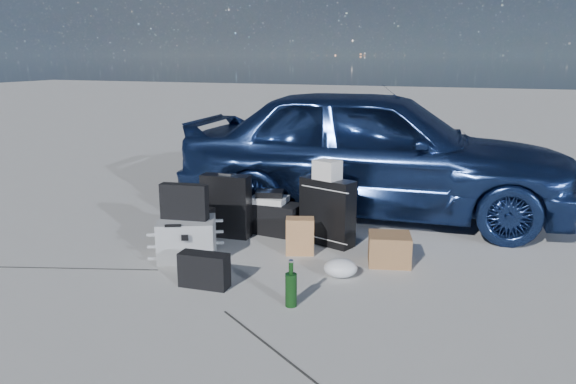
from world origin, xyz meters
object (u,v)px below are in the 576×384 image
(briefcase, at_px, (190,225))
(suitcase_right, at_px, (327,212))
(duffel_bag, at_px, (271,218))
(suitcase_left, at_px, (226,206))
(car, at_px, (375,151))
(pelican_case, at_px, (187,239))
(cardboard_box, at_px, (389,249))
(green_bottle, at_px, (291,284))

(briefcase, bearing_deg, suitcase_right, 20.94)
(briefcase, bearing_deg, duffel_bag, 45.72)
(briefcase, bearing_deg, suitcase_left, 58.77)
(briefcase, height_order, suitcase_left, suitcase_left)
(car, xyz_separation_m, briefcase, (-1.41, -1.72, -0.55))
(pelican_case, bearing_deg, briefcase, 90.78)
(briefcase, xyz_separation_m, cardboard_box, (1.90, 0.17, -0.06))
(pelican_case, xyz_separation_m, green_bottle, (1.23, -0.61, -0.01))
(car, bearing_deg, pelican_case, 144.28)
(suitcase_right, bearing_deg, pelican_case, -123.56)
(suitcase_left, bearing_deg, green_bottle, -52.19)
(suitcase_right, height_order, cardboard_box, suitcase_right)
(pelican_case, bearing_deg, suitcase_left, 61.43)
(pelican_case, xyz_separation_m, cardboard_box, (1.74, 0.50, -0.05))
(suitcase_right, xyz_separation_m, duffel_bag, (-0.64, 0.12, -0.16))
(briefcase, distance_m, duffel_bag, 0.85)
(suitcase_right, relative_size, duffel_bag, 1.01)
(briefcase, xyz_separation_m, suitcase_left, (0.21, 0.36, 0.13))
(car, bearing_deg, suitcase_right, 166.99)
(suitcase_left, distance_m, green_bottle, 1.77)
(car, relative_size, green_bottle, 12.65)
(pelican_case, relative_size, briefcase, 1.01)
(cardboard_box, relative_size, green_bottle, 1.05)
(pelican_case, relative_size, suitcase_left, 0.78)
(cardboard_box, bearing_deg, car, 107.52)
(duffel_bag, bearing_deg, suitcase_right, -4.71)
(briefcase, distance_m, suitcase_right, 1.33)
(briefcase, height_order, cardboard_box, briefcase)
(briefcase, relative_size, duffel_bag, 0.77)
(car, height_order, briefcase, car)
(briefcase, distance_m, suitcase_left, 0.43)
(duffel_bag, bearing_deg, cardboard_box, -12.85)
(car, bearing_deg, green_bottle, 175.27)
(cardboard_box, xyz_separation_m, green_bottle, (-0.50, -1.11, 0.04))
(briefcase, relative_size, green_bottle, 1.44)
(car, relative_size, pelican_case, 8.74)
(car, distance_m, duffel_bag, 1.49)
(briefcase, bearing_deg, car, 49.43)
(duffel_bag, distance_m, cardboard_box, 1.39)
(briefcase, bearing_deg, green_bottle, -35.28)
(green_bottle, bearing_deg, suitcase_right, 96.67)
(car, distance_m, green_bottle, 2.72)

